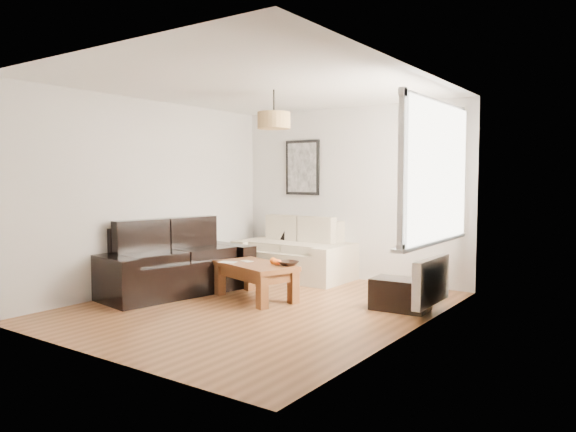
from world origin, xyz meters
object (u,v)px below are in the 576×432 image
Objects in this scene: sofa_leather at (175,259)px; loveseat_cream at (294,250)px; coffee_table at (255,281)px; ottoman at (400,294)px.

loveseat_cream is at bearing -11.67° from sofa_leather.
loveseat_cream reaches higher than coffee_table.
ottoman is (1.74, 0.52, -0.04)m from coffee_table.
coffee_table is at bearing -65.12° from sofa_leather.
sofa_leather is 3.01m from ottoman.
coffee_table is at bearing -73.47° from loveseat_cream.
coffee_table is (0.42, -1.49, -0.21)m from loveseat_cream.
coffee_table is 1.74× the size of ottoman.
sofa_leather reaches higher than ottoman.
loveseat_cream is 1.93m from sofa_leather.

